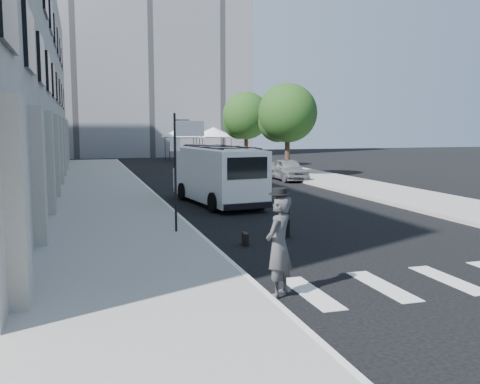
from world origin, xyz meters
TOP-DOWN VIEW (x-y plane):
  - ground at (0.00, 0.00)m, footprint 120.00×120.00m
  - sidewalk_left at (-4.25, 16.00)m, footprint 4.50×48.00m
  - sidewalk_right at (9.00, 20.00)m, footprint 4.00×56.00m
  - building_far at (2.00, 50.00)m, footprint 22.00×12.00m
  - sign_pole at (-2.36, 3.20)m, footprint 1.03×0.07m
  - tree_near at (7.50, 20.15)m, footprint 3.80×3.83m
  - tree_far at (7.50, 29.15)m, footprint 3.80×3.83m
  - tent_left at (4.00, 38.00)m, footprint 4.00×4.00m
  - tent_right at (7.20, 38.50)m, footprint 4.00×4.00m
  - businessman at (-1.68, -3.00)m, footprint 0.85×0.85m
  - briefcase at (-0.97, 1.47)m, footprint 0.18×0.45m
  - suitcase at (0.53, 2.24)m, footprint 0.35×0.44m
  - cargo_van at (0.25, 9.35)m, footprint 2.80×6.41m
  - parked_car_a at (6.80, 17.81)m, footprint 1.65×3.93m
  - parked_car_b at (5.00, 25.71)m, footprint 1.85×4.40m
  - parked_car_c at (5.00, 34.00)m, footprint 2.41×5.82m

SIDE VIEW (x-z plane):
  - ground at x=0.00m, z-range 0.00..0.00m
  - sidewalk_left at x=-4.25m, z-range 0.00..0.15m
  - sidewalk_right at x=9.00m, z-range 0.00..0.15m
  - briefcase at x=-0.97m, z-range 0.00..0.34m
  - suitcase at x=0.53m, z-range -0.24..0.80m
  - parked_car_a at x=6.80m, z-range 0.00..1.33m
  - parked_car_b at x=5.00m, z-range 0.00..1.41m
  - parked_car_c at x=5.00m, z-range 0.00..1.68m
  - businessman at x=-1.68m, z-range 0.00..1.98m
  - cargo_van at x=0.25m, z-range 0.04..2.38m
  - sign_pole at x=-2.36m, z-range 0.90..4.40m
  - tent_left at x=4.00m, z-range 1.11..4.31m
  - tent_right at x=7.20m, z-range 1.11..4.31m
  - tree_near at x=7.50m, z-range 0.96..6.99m
  - tree_far at x=7.50m, z-range 0.96..6.99m
  - building_far at x=2.00m, z-range 0.00..25.00m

